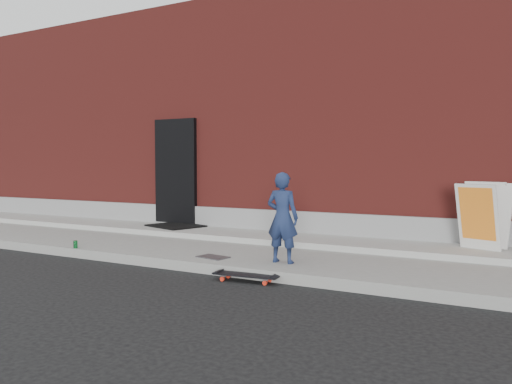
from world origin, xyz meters
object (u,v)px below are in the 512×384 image
Objects in this scene: child at (282,218)px; soda_can at (75,244)px; pizza_sign at (484,215)px; skateboard at (246,276)px.

soda_can is at bearing 7.96° from child.
child is 3.18m from pizza_sign.
skateboard is 3.85m from pizza_sign.
child is at bearing -140.91° from pizza_sign.
pizza_sign is 8.13× the size of soda_can.
pizza_sign is 6.55m from soda_can.
pizza_sign is at bearing -141.34° from child.
soda_can is at bearing 177.10° from skateboard.
skateboard is at bearing -2.90° from soda_can.
skateboard is (-0.20, -0.69, -0.71)m from child.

